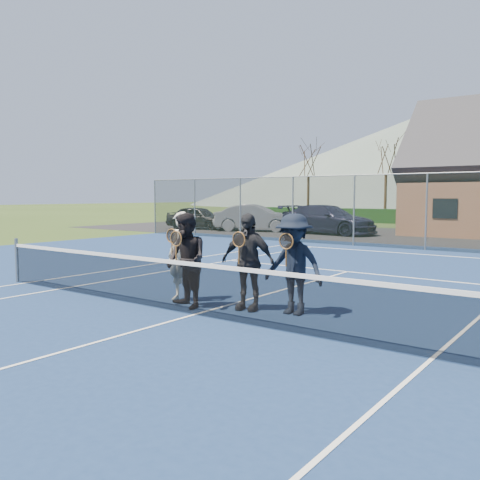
{
  "coord_description": "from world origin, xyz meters",
  "views": [
    {
      "loc": [
        5.94,
        -6.63,
        2.14
      ],
      "look_at": [
        -0.1,
        1.5,
        1.25
      ],
      "focal_mm": 38.0,
      "sensor_mm": 36.0,
      "label": 1
    }
  ],
  "objects": [
    {
      "name": "car_c",
      "position": [
        -6.95,
        18.9,
        0.81
      ],
      "size": [
        5.82,
        2.87,
        1.63
      ],
      "primitive_type": "imported",
      "rotation": [
        0.0,
        0.0,
        1.46
      ],
      "color": "black",
      "rests_on": "ground"
    },
    {
      "name": "tennis_net",
      "position": [
        0.0,
        0.0,
        0.54
      ],
      "size": [
        11.68,
        0.08,
        1.1
      ],
      "color": "slate",
      "rests_on": "ground"
    },
    {
      "name": "car_b",
      "position": [
        -11.49,
        18.39,
        0.8
      ],
      "size": [
        5.15,
        3.47,
        1.61
      ],
      "primitive_type": "imported",
      "rotation": [
        0.0,
        0.0,
        1.97
      ],
      "color": "gray",
      "rests_on": "ground"
    },
    {
      "name": "court_surface",
      "position": [
        0.0,
        0.0,
        0.01
      ],
      "size": [
        30.0,
        30.0,
        0.02
      ],
      "primitive_type": "cube",
      "color": "navy",
      "rests_on": "ground"
    },
    {
      "name": "hill_west",
      "position": [
        -25.0,
        95.0,
        9.0
      ],
      "size": [
        110.0,
        110.0,
        18.0
      ],
      "primitive_type": "cone",
      "color": "#55665E",
      "rests_on": "ground"
    },
    {
      "name": "perimeter_fence",
      "position": [
        0.0,
        13.5,
        1.52
      ],
      "size": [
        30.07,
        0.07,
        3.02
      ],
      "color": "slate",
      "rests_on": "ground"
    },
    {
      "name": "player_a",
      "position": [
        -1.04,
        0.79,
        0.92
      ],
      "size": [
        0.66,
        0.5,
        1.8
      ],
      "color": "beige",
      "rests_on": "court_surface"
    },
    {
      "name": "court_markings",
      "position": [
        0.0,
        0.0,
        0.02
      ],
      "size": [
        11.03,
        23.83,
        0.01
      ],
      "color": "white",
      "rests_on": "court_surface"
    },
    {
      "name": "ground",
      "position": [
        0.0,
        20.0,
        0.0
      ],
      "size": [
        220.0,
        220.0,
        0.0
      ],
      "primitive_type": "plane",
      "color": "#2F4518",
      "rests_on": "ground"
    },
    {
      "name": "tarmac_carpark",
      "position": [
        -4.0,
        20.0,
        0.01
      ],
      "size": [
        40.0,
        12.0,
        0.01
      ],
      "primitive_type": "cube",
      "color": "black",
      "rests_on": "ground"
    },
    {
      "name": "player_c",
      "position": [
        0.5,
        0.92,
        0.92
      ],
      "size": [
        1.11,
        0.61,
        1.8
      ],
      "color": "black",
      "rests_on": "court_surface"
    },
    {
      "name": "tree_b",
      "position": [
        -9.0,
        33.0,
        5.79
      ],
      "size": [
        3.2,
        3.2,
        7.77
      ],
      "color": "#3D2716",
      "rests_on": "ground"
    },
    {
      "name": "tree_a",
      "position": [
        -16.0,
        33.0,
        5.79
      ],
      "size": [
        3.2,
        3.2,
        7.77
      ],
      "color": "#332012",
      "rests_on": "ground"
    },
    {
      "name": "player_b",
      "position": [
        -0.52,
        0.37,
        0.92
      ],
      "size": [
        1.05,
        0.93,
        1.8
      ],
      "color": "black",
      "rests_on": "court_surface"
    },
    {
      "name": "player_d",
      "position": [
        1.37,
        1.12,
        0.92
      ],
      "size": [
        1.17,
        0.69,
        1.8
      ],
      "color": "black",
      "rests_on": "court_surface"
    },
    {
      "name": "car_a",
      "position": [
        -15.59,
        17.91,
        0.73
      ],
      "size": [
        4.51,
        2.38,
        1.46
      ],
      "primitive_type": "imported",
      "rotation": [
        0.0,
        0.0,
        1.73
      ],
      "color": "black",
      "rests_on": "ground"
    }
  ]
}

